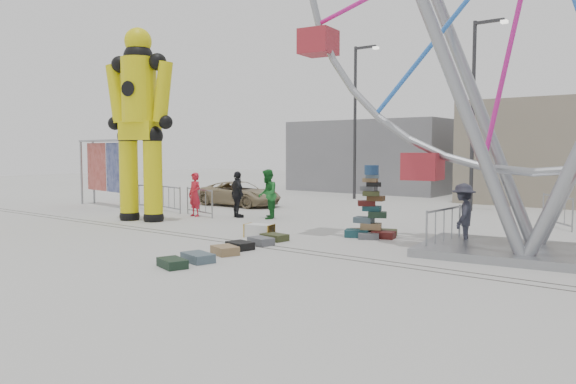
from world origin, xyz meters
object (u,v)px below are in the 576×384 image
Objects in this scene: barricade_wheel_back at (557,212)px; barricade_wheel_front at (444,228)px; barricade_dummy_c at (199,202)px; pedestrian_red at (195,195)px; banner_scaffold at (106,156)px; pedestrian_green at (267,194)px; steamer_trunk at (259,231)px; suitcase_tower at (371,217)px; parked_suv at (240,194)px; barricade_dummy_b at (169,199)px; lamp_post_left at (357,114)px; lamp_post_right at (475,105)px; crash_test_dummy at (140,117)px; pedestrian_black at (238,194)px; barricade_dummy_a at (139,197)px; pedestrian_grey at (463,215)px.

barricade_wheel_front is at bearing -51.63° from barricade_wheel_back.
barricade_dummy_c is 1.16× the size of pedestrian_red.
banner_scaffold reaches higher than pedestrian_green.
steamer_trunk is 0.42× the size of barricade_wheel_front.
suitcase_tower is at bearing 2.58° from pedestrian_red.
suitcase_tower is 10.49m from parked_suv.
pedestrian_red is at bearing -161.84° from parked_suv.
barricade_dummy_b is 1.06× the size of pedestrian_green.
barricade_wheel_front is (9.64, -11.57, -3.93)m from lamp_post_left.
barricade_dummy_b is at bearing -140.92° from lamp_post_right.
lamp_post_right reaches higher than banner_scaffold.
pedestrian_red reaches higher than parked_suv.
suitcase_tower is at bearing -3.81° from crash_test_dummy.
pedestrian_green is at bearing 77.52° from barricade_wheel_front.
parked_suv is (-6.87, 6.56, 0.38)m from steamer_trunk.
barricade_wheel_back is at bearing -130.67° from pedestrian_black.
pedestrian_black is at bearing 38.45° from crash_test_dummy.
pedestrian_green is (-9.28, -4.07, 0.39)m from barricade_wheel_back.
barricade_dummy_c is at bearing -21.26° from barricade_dummy_a.
pedestrian_grey reaches higher than barricade_dummy_a.
lamp_post_left reaches higher than barricade_dummy_b.
steamer_trunk is 5.37m from barricade_wheel_front.
pedestrian_grey is at bearing -47.74° from lamp_post_left.
pedestrian_black reaches higher than barricade_dummy_b.
pedestrian_black is (-6.49, 1.10, 0.29)m from suitcase_tower.
barricade_dummy_c is 2.90m from pedestrian_green.
steamer_trunk is (-2.51, -11.07, -4.29)m from lamp_post_right.
suitcase_tower reaches higher than pedestrian_black.
pedestrian_green reaches higher than pedestrian_grey.
lamp_post_right reaches higher than pedestrian_black.
barricade_dummy_c is at bearing 86.36° from barricade_wheel_front.
barricade_dummy_c is 0.49× the size of parked_suv.
barricade_wheel_front is 9.19m from pedestrian_black.
barricade_dummy_b is at bearing -106.76° from lamp_post_left.
barricade_dummy_b is (3.91, 0.36, -1.76)m from banner_scaffold.
crash_test_dummy reaches higher than barricade_dummy_a.
pedestrian_black is at bearing -107.34° from pedestrian_grey.
barricade_wheel_front is 13.05m from parked_suv.
lamp_post_left is at bearing -154.63° from barricade_wheel_back.
banner_scaffold is at bearing 88.92° from barricade_wheel_front.
pedestrian_grey is (11.39, 1.89, -2.95)m from crash_test_dummy.
lamp_post_right reaches higher than steamer_trunk.
parked_suv is (-9.38, -4.50, -3.91)m from lamp_post_right.
pedestrian_red is 1.01× the size of pedestrian_grey.
banner_scaffold reaches higher than steamer_trunk.
barricade_wheel_front is (16.61, -1.04, -1.76)m from banner_scaffold.
parked_suv is at bearing 82.26° from crash_test_dummy.
barricade_wheel_front is (5.15, 1.49, 0.36)m from steamer_trunk.
pedestrian_green is 1.09× the size of pedestrian_grey.
pedestrian_black is (0.62, -9.86, -3.59)m from lamp_post_left.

